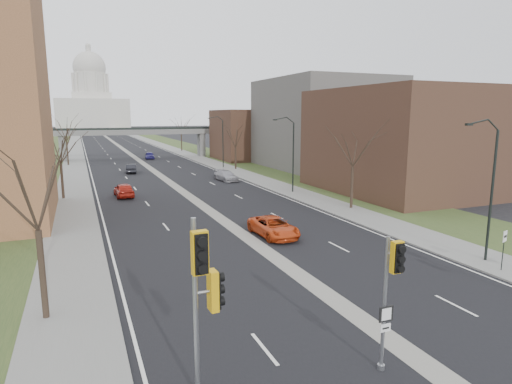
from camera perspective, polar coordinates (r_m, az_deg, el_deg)
ground at (r=18.71m, az=18.84°, el=-19.12°), size 700.00×700.00×0.00m
road_surface at (r=162.64m, az=-18.73°, el=6.52°), size 20.00×600.00×0.01m
median_strip at (r=162.64m, az=-18.73°, el=6.52°), size 1.20×600.00×0.02m
sidewalk_right at (r=163.90m, az=-14.52°, el=6.78°), size 4.00×600.00×0.12m
sidewalk_left at (r=162.26m, az=-22.98°, el=6.27°), size 4.00×600.00×0.12m
grass_verge_right at (r=164.86m, az=-12.45°, el=6.88°), size 8.00×600.00×0.10m
grass_verge_left at (r=162.40m, az=-25.11°, el=6.11°), size 8.00×600.00×0.10m
commercial_block_near at (r=53.36m, az=18.83°, el=6.46°), size 16.00×20.00×12.00m
commercial_block_mid at (r=75.06m, az=9.00°, el=8.96°), size 18.00×22.00×15.00m
commercial_block_far at (r=88.55m, az=-0.56°, el=7.64°), size 14.00×14.00×10.00m
pedestrian_bridge at (r=92.78m, az=-15.77°, el=7.28°), size 34.00×3.00×6.45m
capitol at (r=332.33m, az=-21.07°, el=11.22°), size 48.00×42.00×55.75m
streetlight_near at (r=28.63m, az=28.36°, el=4.91°), size 2.61×0.20×8.70m
streetlight_mid at (r=49.32m, az=4.19°, el=7.82°), size 2.61×0.20×8.70m
streetlight_far at (r=73.46m, az=-5.07°, el=8.59°), size 2.61×0.20×8.70m
tree_left_a at (r=20.23m, az=-27.61°, el=2.34°), size 7.20×7.20×9.40m
tree_left_b at (r=50.12m, az=-24.78°, el=6.12°), size 6.75×6.75×8.81m
tree_left_c at (r=84.05m, az=-24.07°, el=8.02°), size 7.65×7.65×9.99m
tree_right_a at (r=41.79m, az=12.90°, el=6.73°), size 7.20×7.20×9.40m
tree_right_b at (r=71.31m, az=-2.76°, el=7.66°), size 6.30×6.30×8.22m
tree_right_c at (r=109.72m, az=-9.98°, el=9.05°), size 7.65×7.65×9.99m
signal_pole_left at (r=13.43m, az=-6.94°, el=-12.13°), size 1.04×1.09×5.97m
signal_pole_median at (r=15.50m, az=17.59°, el=-11.30°), size 0.57×0.80×4.94m
speed_limit_sign at (r=28.56m, az=30.16°, el=-5.92°), size 0.49×0.18×2.36m
car_left_near at (r=49.85m, az=-17.21°, el=0.28°), size 2.04×4.69×1.58m
car_left_far at (r=70.23m, az=-16.27°, el=3.03°), size 2.06×4.44×1.41m
car_right_near at (r=32.26m, az=2.35°, el=-4.65°), size 2.58×5.28×1.44m
car_right_mid at (r=59.46m, az=-4.03°, el=2.19°), size 2.61×5.11×1.42m
car_right_far at (r=91.79m, az=-13.99°, el=4.76°), size 2.11×4.44×1.46m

